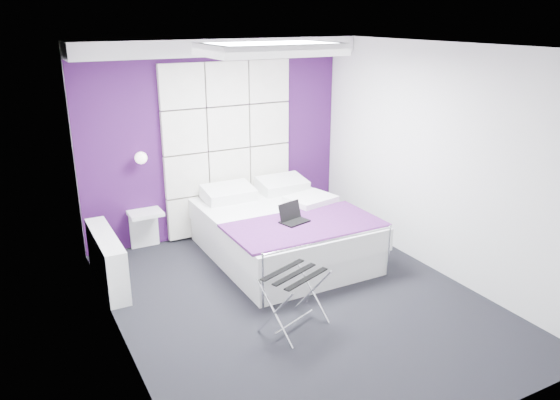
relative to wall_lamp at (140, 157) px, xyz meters
name	(u,v)px	position (x,y,z in m)	size (l,w,h in m)	color
floor	(298,300)	(1.05, -2.06, -1.22)	(4.40, 4.40, 0.00)	black
ceiling	(301,46)	(1.05, -2.06, 1.38)	(4.40, 4.40, 0.00)	white
wall_back	(216,140)	(1.05, 0.14, 0.08)	(3.60, 3.60, 0.00)	white
wall_left	(113,212)	(-0.75, -2.06, 0.08)	(4.40, 4.40, 0.00)	white
wall_right	(437,161)	(2.85, -2.06, 0.08)	(4.40, 4.40, 0.00)	white
accent_wall	(216,140)	(1.05, 0.13, 0.08)	(3.58, 0.02, 2.58)	#381046
soffit	(220,47)	(1.05, -0.11, 1.28)	(3.58, 0.50, 0.20)	white
headboard	(229,149)	(1.20, 0.08, -0.05)	(1.80, 0.08, 2.30)	silver
skylight	(271,48)	(1.05, -1.46, 1.33)	(1.36, 0.86, 0.12)	white
wall_lamp	(140,157)	(0.00, 0.00, 0.00)	(0.15, 0.15, 0.15)	white
radiator	(107,260)	(-0.64, -0.76, -0.92)	(0.22, 1.20, 0.60)	white
bed	(282,232)	(1.44, -0.98, -0.90)	(1.76, 2.13, 0.75)	white
nightstand	(145,213)	(0.00, -0.04, -0.72)	(0.41, 0.32, 0.05)	white
luggage_rack	(294,301)	(0.75, -2.51, -0.93)	(0.58, 0.43, 0.57)	silver
laptop	(293,217)	(1.37, -1.38, -0.56)	(0.31, 0.22, 0.23)	black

